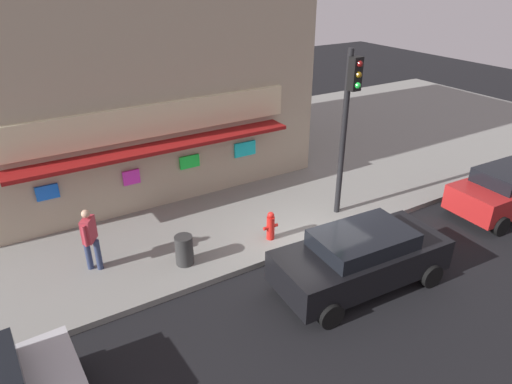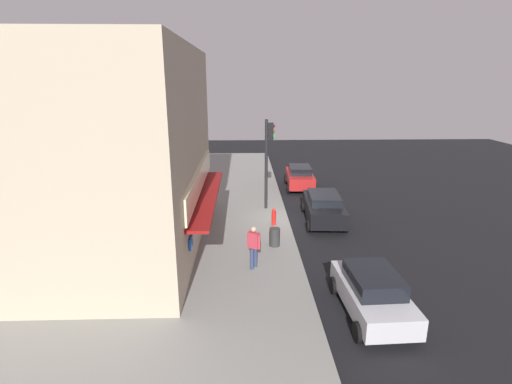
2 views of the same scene
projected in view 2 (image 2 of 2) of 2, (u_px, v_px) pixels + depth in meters
name	position (u px, v px, depth m)	size (l,w,h in m)	color
ground_plane	(288.00, 222.00, 21.55)	(59.37, 59.37, 0.00)	black
sidewalk	(166.00, 222.00, 21.32)	(39.58, 13.39, 0.18)	gray
corner_building	(108.00, 150.00, 17.27)	(12.44, 8.65, 8.83)	tan
traffic_light	(268.00, 153.00, 22.43)	(0.32, 0.58, 5.25)	black
fire_hydrant	(274.00, 217.00, 20.58)	(0.48, 0.24, 0.90)	red
trash_can	(275.00, 237.00, 18.00)	(0.49, 0.49, 0.85)	#2D2D2D
pedestrian	(254.00, 245.00, 15.73)	(0.46, 0.57, 1.80)	navy
parked_car_red	(300.00, 177.00, 28.01)	(4.02, 2.12, 1.61)	#AD1E1E
parked_car_silver	(372.00, 293.00, 12.96)	(4.02, 2.16, 1.57)	#B7B7BC
parked_car_black	(324.00, 207.00, 21.48)	(4.66, 2.33, 1.58)	black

